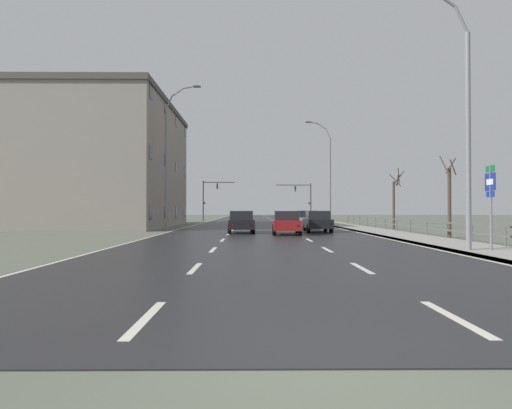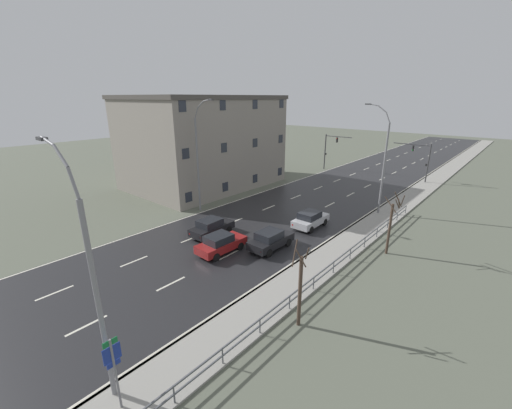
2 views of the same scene
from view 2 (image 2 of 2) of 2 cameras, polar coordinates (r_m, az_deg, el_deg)
The scene contains 17 objects.
ground_plane at distance 45.73m, azimuth 15.28°, elevation 2.95°, with size 160.00×160.00×0.12m.
road_asphalt_strip at distance 56.53m, azimuth 20.66°, elevation 5.39°, with size 14.00×120.00×0.03m.
sidewalk_right at distance 54.34m, azimuth 28.96°, elevation 3.81°, with size 3.00×120.00×0.12m.
guardrail at distance 21.12m, azimuth 10.22°, elevation -13.21°, with size 0.07×37.10×1.00m.
street_lamp_foreground at distance 13.58m, azimuth -26.95°, elevation -13.07°, with size 2.84×0.24×10.41m.
street_lamp_midground at distance 35.05m, azimuth 21.60°, elevation 6.94°, with size 2.70×0.24×11.16m.
street_lamp_left_bank at distance 34.05m, azimuth -10.18°, elevation 7.97°, with size 2.83×0.24×11.59m.
highway_sign at distance 14.46m, azimuth -23.90°, elevation -24.74°, with size 0.09×0.68×3.37m.
traffic_signal_right at distance 51.70m, azimuth 27.37°, elevation 7.57°, with size 5.17×0.36×5.55m.
traffic_signal_left at distance 55.63m, azimuth 12.97°, elevation 9.95°, with size 4.65×0.36×5.89m.
car_mid_centre at distance 28.71m, azimuth -7.92°, elevation -3.98°, with size 1.96×4.17×1.57m.
car_near_right at distance 25.56m, azimuth -6.29°, elevation -6.86°, with size 1.95×4.16×1.57m.
car_near_left at distance 30.67m, azimuth 9.63°, elevation -2.57°, with size 1.85×4.11×1.57m.
car_far_right at distance 26.06m, azimuth 2.59°, elevation -6.24°, with size 1.89×4.13×1.57m.
brick_building at distance 45.08m, azimuth -9.35°, elevation 11.01°, with size 14.14×19.37×11.97m.
bare_tree_near at distance 17.40m, azimuth 7.81°, elevation -14.58°, with size 0.91×0.93×4.87m.
bare_tree_mid at distance 26.65m, azimuth 22.84°, elevation -3.35°, with size 1.39×1.51×5.24m.
Camera 2 is at (18.59, 7.91, 11.72)m, focal length 22.50 mm.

